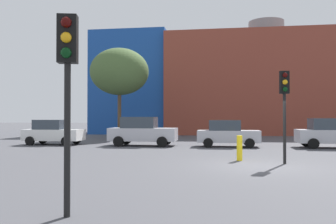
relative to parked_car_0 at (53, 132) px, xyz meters
The scene contains 10 objects.
ground_plane 15.34m from the parked_car_0, 34.24° to the right, with size 200.00×200.00×0.00m, color #47474C.
building_backdrop 25.78m from the parked_car_0, 49.41° to the left, with size 39.08×11.48×12.87m.
parked_car_0 is the anchor object (origin of this frame).
parked_car_1 6.18m from the parked_car_0, ahead, with size 4.33×2.12×1.87m.
parked_car_2 11.65m from the parked_car_0, ahead, with size 3.85×1.89×1.67m.
parked_car_3 17.83m from the parked_car_0, ahead, with size 4.13×2.03×1.79m.
traffic_light_near_left 18.39m from the parked_car_0, 62.76° to the right, with size 0.40×0.39×3.76m.
traffic_light_island 15.97m from the parked_car_0, 30.10° to the right, with size 0.37×0.36×3.69m.
bare_tree_0 8.95m from the parked_car_0, 69.59° to the left, with size 5.06×5.06×7.82m.
bollard_yellow_0 13.97m from the parked_car_0, 30.73° to the right, with size 0.24×0.24×1.07m, color yellow.
Camera 1 is at (-1.48, -13.84, 1.85)m, focal length 37.72 mm.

